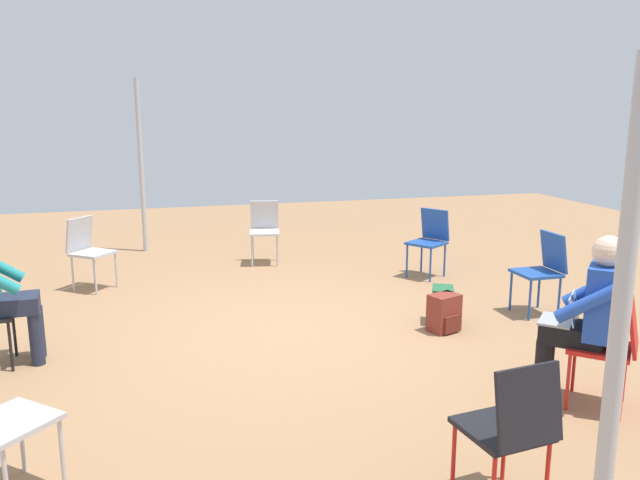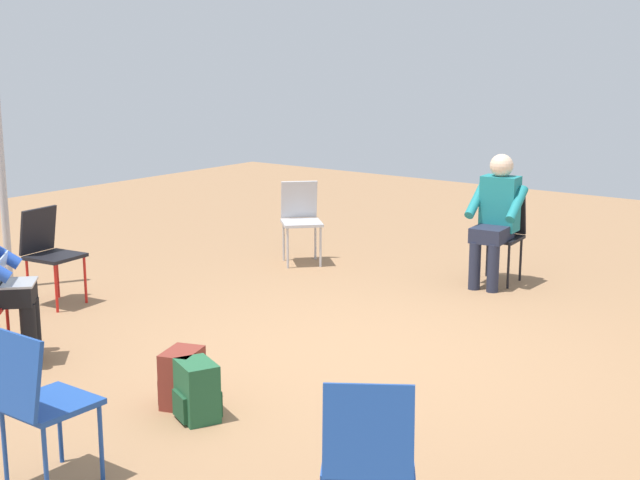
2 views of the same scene
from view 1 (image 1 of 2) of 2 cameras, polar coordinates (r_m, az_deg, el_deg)
name	(u,v)px [view 1 (image 1 of 2)]	position (r m, az deg, el deg)	size (l,w,h in m)	color
ground_plane	(294,332)	(5.98, -2.41, -8.44)	(16.43, 16.43, 0.00)	#99704C
chair_northeast	(430,238)	(7.95, 10.00, 0.22)	(0.58, 0.57, 0.85)	#1E4799
chair_east	(543,267)	(6.77, 19.70, -2.33)	(0.44, 0.40, 0.85)	#1E4799
chair_southeast	(612,342)	(4.82, 25.14, -8.41)	(0.58, 0.58, 0.85)	red
chair_northwest	(88,248)	(7.75, -20.45, -0.66)	(0.58, 0.58, 0.85)	#B7B7BC
chair_north	(265,227)	(8.56, -5.10, 1.18)	(0.47, 0.50, 0.85)	#B7B7BC
chair_south	(512,425)	(3.46, 17.11, -15.85)	(0.45, 0.48, 0.85)	black
person_with_laptop	(588,311)	(4.77, 23.30, -5.97)	(0.64, 0.64, 1.24)	black
backpack_near_laptop_user	(443,307)	(6.31, 11.14, -6.06)	(0.31, 0.34, 0.36)	#235B38
backpack_by_empty_chair	(444,315)	(6.08, 11.26, -6.76)	(0.33, 0.30, 0.36)	maroon
tent_pole_near	(141,166)	(9.50, -16.04, 6.49)	(0.07, 0.07, 2.52)	#B2B2B7
tent_pole_far	(615,369)	(2.59, 25.37, -10.57)	(0.07, 0.07, 2.27)	#B2B2B7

